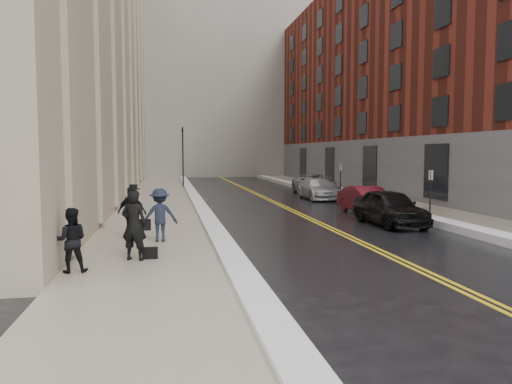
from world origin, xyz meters
name	(u,v)px	position (x,y,z in m)	size (l,w,h in m)	color
ground	(314,264)	(0.00, 0.00, 0.00)	(160.00, 160.00, 0.00)	black
sidewalk_left	(157,204)	(-4.50, 16.00, 0.07)	(4.00, 64.00, 0.15)	gray
sidewalk_right	(379,200)	(9.00, 16.00, 0.07)	(3.00, 64.00, 0.15)	gray
lane_stripe_a	(275,203)	(2.38, 16.00, 0.00)	(0.12, 64.00, 0.01)	gold
lane_stripe_b	(279,203)	(2.62, 16.00, 0.00)	(0.12, 64.00, 0.01)	gold
snow_ridge_left	(198,203)	(-2.20, 16.00, 0.13)	(0.70, 60.80, 0.26)	white
snow_ridge_right	(351,200)	(7.15, 16.00, 0.15)	(0.85, 60.80, 0.30)	white
building_right	(447,75)	(17.50, 23.00, 9.00)	(14.00, 50.00, 18.00)	maroon
tower_far_right	(280,33)	(14.00, 66.00, 22.00)	(22.00, 18.00, 44.00)	slate
traffic_signal	(183,152)	(-2.60, 30.00, 3.08)	(0.18, 0.15, 5.20)	black
parking_sign_near	(430,189)	(7.90, 8.00, 1.36)	(0.06, 0.35, 2.23)	black
parking_sign_far	(341,177)	(7.90, 20.00, 1.36)	(0.06, 0.35, 2.23)	black
car_black	(390,207)	(5.20, 6.43, 0.75)	(1.78, 4.42, 1.51)	black
car_maroon	(367,200)	(5.79, 10.22, 0.68)	(1.45, 4.15, 1.37)	#4D0D16
car_silver_near	(318,189)	(5.73, 18.22, 0.68)	(1.92, 4.72, 1.37)	#B0B3B8
car_silver_far	(316,184)	(6.80, 22.25, 0.73)	(2.41, 5.23, 1.45)	#A1A3A9
pedestrian_main	(134,225)	(-4.79, 0.63, 1.10)	(0.70, 0.46, 1.91)	black
pedestrian_a	(71,240)	(-6.20, -0.49, 0.93)	(0.76, 0.59, 1.56)	black
pedestrian_b	(160,215)	(-4.16, 3.39, 1.01)	(1.12, 0.64, 1.73)	black
pedestrian_c	(132,213)	(-5.08, 3.98, 1.03)	(1.03, 0.43, 1.75)	black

